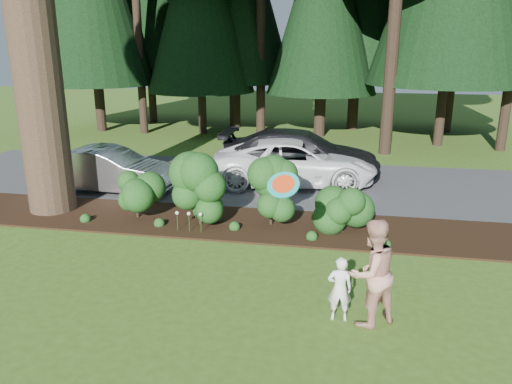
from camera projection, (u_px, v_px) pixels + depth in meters
The scene contains 11 objects.
ground at pixel (167, 278), 10.03m from camera, with size 80.00×80.00×0.00m, color #355418.
mulch_bed at pixel (210, 222), 13.08m from camera, with size 16.00×2.50×0.05m, color black.
driveway at pixel (244, 180), 17.08m from camera, with size 22.00×6.00×0.03m, color #38383A.
shrub_row at pixel (238, 196), 12.62m from camera, with size 6.53×1.60×1.61m.
lily_cluster at pixel (189, 215), 12.20m from camera, with size 0.69×0.09×0.57m.
car_silver_wagon at pixel (109, 170), 15.57m from camera, with size 1.46×4.20×1.38m, color silver.
car_white_suv at pixel (295, 162), 16.35m from camera, with size 2.44×5.30×1.47m, color white.
car_dark_suv at pixel (300, 154), 17.33m from camera, with size 2.23×5.49×1.59m, color black.
child at pixel (340, 289), 8.36m from camera, with size 0.42×0.27×1.15m, color white.
adult at pixel (372, 273), 8.16m from camera, with size 0.90×0.70×1.85m, color #B33C17.
frisbee at pixel (283, 185), 8.23m from camera, with size 0.57×0.45×0.39m.
Camera 1 is at (3.43, -8.62, 4.54)m, focal length 35.00 mm.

